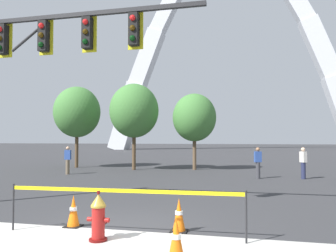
% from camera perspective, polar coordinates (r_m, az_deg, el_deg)
% --- Properties ---
extents(ground_plane, '(240.00, 240.00, 0.00)m').
position_cam_1_polar(ground_plane, '(7.72, -8.38, -17.44)').
color(ground_plane, '#333335').
extents(fire_hydrant, '(0.46, 0.48, 0.99)m').
position_cam_1_polar(fire_hydrant, '(7.05, -11.77, -15.00)').
color(fire_hydrant, '#5E0F0D').
rests_on(fire_hydrant, ground).
extents(caution_tape_barrier, '(5.09, 0.24, 1.03)m').
position_cam_1_polar(caution_tape_barrier, '(7.21, -7.86, -12.85)').
color(caution_tape_barrier, '#232326').
rests_on(caution_tape_barrier, ground).
extents(traffic_cone_by_hydrant, '(0.36, 0.36, 0.73)m').
position_cam_1_polar(traffic_cone_by_hydrant, '(5.86, 1.41, -18.82)').
color(traffic_cone_by_hydrant, black).
rests_on(traffic_cone_by_hydrant, ground).
extents(traffic_cone_mid_sidewalk, '(0.36, 0.36, 0.73)m').
position_cam_1_polar(traffic_cone_mid_sidewalk, '(8.25, -15.83, -13.82)').
color(traffic_cone_mid_sidewalk, black).
rests_on(traffic_cone_mid_sidewalk, ground).
extents(traffic_cone_curb_edge, '(0.36, 0.36, 0.73)m').
position_cam_1_polar(traffic_cone_curb_edge, '(7.57, 1.89, -14.97)').
color(traffic_cone_curb_edge, black).
rests_on(traffic_cone_curb_edge, ground).
extents(traffic_signal_gantry, '(7.82, 0.44, 6.00)m').
position_cam_1_polar(traffic_signal_gantry, '(10.90, -22.35, 10.53)').
color(traffic_signal_gantry, '#232326').
rests_on(traffic_signal_gantry, ground).
extents(monument_arch, '(44.64, 3.25, 38.07)m').
position_cam_1_polar(monument_arch, '(61.55, 10.29, 11.54)').
color(monument_arch, silver).
rests_on(monument_arch, ground).
extents(tree_far_left, '(3.27, 3.27, 5.73)m').
position_cam_1_polar(tree_far_left, '(24.58, -15.25, 2.30)').
color(tree_far_left, brown).
rests_on(tree_far_left, ground).
extents(tree_left_mid, '(3.23, 3.23, 5.65)m').
position_cam_1_polar(tree_left_mid, '(22.09, -5.80, 2.59)').
color(tree_left_mid, brown).
rests_on(tree_left_mid, ground).
extents(tree_center_left, '(2.85, 2.85, 5.00)m').
position_cam_1_polar(tree_center_left, '(22.00, 4.52, 1.43)').
color(tree_center_left, brown).
rests_on(tree_center_left, ground).
extents(pedestrian_walking_left, '(0.34, 0.39, 1.59)m').
position_cam_1_polar(pedestrian_walking_left, '(18.30, 22.07, -5.83)').
color(pedestrian_walking_left, '#232847').
rests_on(pedestrian_walking_left, ground).
extents(pedestrian_standing_center, '(0.39, 0.30, 1.59)m').
position_cam_1_polar(pedestrian_standing_center, '(17.72, 15.08, -6.04)').
color(pedestrian_standing_center, '#38383D').
rests_on(pedestrian_standing_center, ground).
extents(pedestrian_walking_right, '(0.37, 0.25, 1.59)m').
position_cam_1_polar(pedestrian_walking_right, '(20.02, -16.73, -5.57)').
color(pedestrian_walking_right, brown).
rests_on(pedestrian_walking_right, ground).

